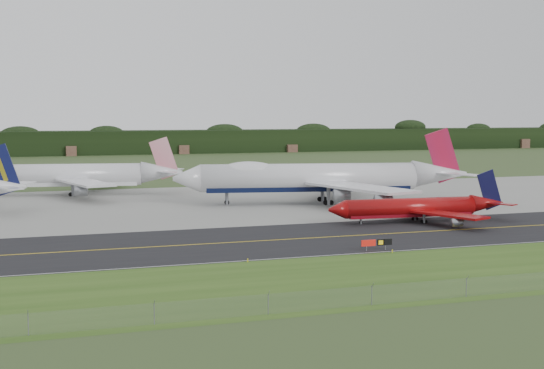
% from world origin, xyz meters
% --- Properties ---
extents(ground, '(600.00, 600.00, 0.00)m').
position_xyz_m(ground, '(0.00, 0.00, 0.00)').
color(ground, '#2E4420').
rests_on(ground, ground).
extents(grass_verge, '(400.00, 30.00, 0.01)m').
position_xyz_m(grass_verge, '(0.00, -35.00, 0.01)').
color(grass_verge, '#2D4E17').
rests_on(grass_verge, ground).
extents(taxiway, '(400.00, 32.00, 0.02)m').
position_xyz_m(taxiway, '(0.00, -4.00, 0.01)').
color(taxiway, black).
rests_on(taxiway, ground).
extents(apron, '(400.00, 78.00, 0.01)m').
position_xyz_m(apron, '(0.00, 51.00, 0.01)').
color(apron, gray).
rests_on(apron, ground).
extents(taxiway_centreline, '(400.00, 0.40, 0.00)m').
position_xyz_m(taxiway_centreline, '(0.00, -4.00, 0.03)').
color(taxiway_centreline, gold).
rests_on(taxiway_centreline, taxiway).
extents(taxiway_edge_line, '(400.00, 0.25, 0.00)m').
position_xyz_m(taxiway_edge_line, '(0.00, -19.50, 0.03)').
color(taxiway_edge_line, silver).
rests_on(taxiway_edge_line, taxiway).
extents(perimeter_fence, '(320.00, 0.10, 320.00)m').
position_xyz_m(perimeter_fence, '(0.00, -48.00, 1.10)').
color(perimeter_fence, slate).
rests_on(perimeter_fence, ground).
extents(horizon_treeline, '(700.00, 25.00, 12.00)m').
position_xyz_m(horizon_treeline, '(0.00, 273.76, 5.47)').
color(horizon_treeline, black).
rests_on(horizon_treeline, ground).
extents(jet_ba_747, '(69.80, 57.04, 17.62)m').
position_xyz_m(jet_ba_747, '(12.06, 41.47, 6.00)').
color(jet_ba_747, silver).
rests_on(jet_ba_747, ground).
extents(jet_red_737, '(36.92, 30.06, 9.97)m').
position_xyz_m(jet_red_737, '(19.14, 7.24, 2.76)').
color(jet_red_737, maroon).
rests_on(jet_red_737, ground).
extents(jet_star_tail, '(56.58, 46.74, 14.97)m').
position_xyz_m(jet_star_tail, '(-41.29, 78.43, 4.99)').
color(jet_star_tail, silver).
rests_on(jet_star_tail, ground).
extents(taxiway_sign, '(5.13, 0.23, 1.71)m').
position_xyz_m(taxiway_sign, '(-2.54, -18.00, 1.20)').
color(taxiway_sign, slate).
rests_on(taxiway_sign, ground).
extents(edge_marker_left, '(0.16, 0.16, 0.50)m').
position_xyz_m(edge_marker_left, '(-24.00, -20.50, 0.25)').
color(edge_marker_left, yellow).
rests_on(edge_marker_left, ground).
extents(edge_marker_center, '(0.16, 0.16, 0.50)m').
position_xyz_m(edge_marker_center, '(-1.12, -20.50, 0.25)').
color(edge_marker_center, yellow).
rests_on(edge_marker_center, ground).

